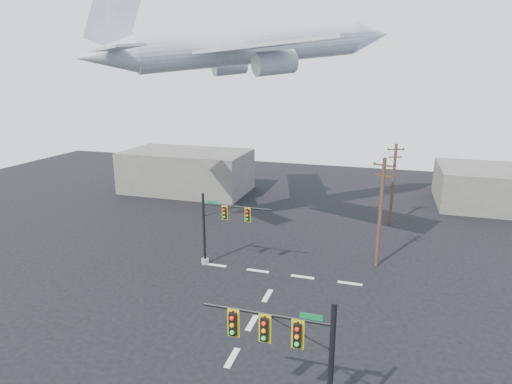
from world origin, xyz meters
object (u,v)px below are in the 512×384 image
(signal_mast_near, at_px, (297,363))
(utility_pole_b, at_px, (393,183))
(utility_pole_a, at_px, (381,211))
(airliner, at_px, (253,46))
(signal_mast_far, at_px, (218,228))

(signal_mast_near, relative_size, utility_pole_b, 0.79)
(utility_pole_a, xyz_separation_m, utility_pole_b, (1.08, 11.95, -0.28))
(utility_pole_b, relative_size, airliner, 0.33)
(utility_pole_b, xyz_separation_m, airliner, (-14.40, -7.07, 14.59))
(utility_pole_b, height_order, airliner, airliner)
(utility_pole_b, bearing_deg, utility_pole_a, -115.88)
(signal_mast_far, distance_m, airliner, 18.35)
(signal_mast_near, relative_size, airliner, 0.26)
(utility_pole_b, bearing_deg, signal_mast_far, -153.01)
(signal_mast_near, height_order, utility_pole_b, utility_pole_b)
(signal_mast_near, distance_m, signal_mast_far, 19.84)
(signal_mast_near, distance_m, utility_pole_b, 33.22)
(signal_mast_far, relative_size, utility_pole_a, 0.68)
(signal_mast_far, relative_size, airliner, 0.23)
(signal_mast_far, xyz_separation_m, utility_pole_b, (14.77, 16.22, 1.31))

